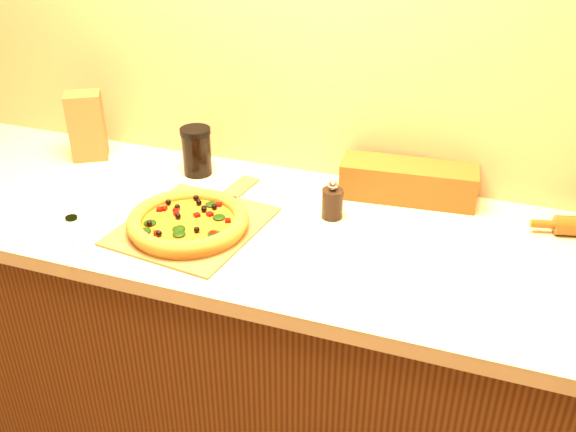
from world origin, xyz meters
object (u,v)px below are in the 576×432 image
Objects in this scene: pepper_grinder at (332,202)px; dark_jar at (197,151)px; pizza_peel at (196,223)px; pizza at (188,222)px.

pepper_grinder is 0.75× the size of dark_jar.
pizza_peel is at bearing -64.66° from dark_jar.
pizza is 0.33m from dark_jar.
pepper_grinder is at bearing 30.65° from pizza.
pizza_peel is at bearing -154.02° from pepper_grinder.
pepper_grinder reaches higher than pizza_peel.
pizza is 2.87× the size of pepper_grinder.
dark_jar reaches higher than pizza.
pizza_peel is at bearing 87.14° from pizza.
dark_jar is at bearing 165.33° from pepper_grinder.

